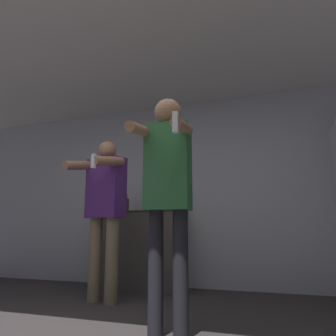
{
  "coord_description": "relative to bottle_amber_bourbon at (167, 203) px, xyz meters",
  "views": [
    {
      "loc": [
        1.37,
        -1.58,
        0.72
      ],
      "look_at": [
        0.57,
        0.74,
        1.2
      ],
      "focal_mm": 35.0,
      "sensor_mm": 36.0,
      "label": 1
    }
  ],
  "objects": [
    {
      "name": "bottle_amber_bourbon",
      "position": [
        0.0,
        0.0,
        0.0
      ],
      "size": [
        0.09,
        0.09,
        0.27
      ],
      "color": "black",
      "rests_on": "counter"
    },
    {
      "name": "wall_back",
      "position": [
        0.04,
        0.36,
        0.19
      ],
      "size": [
        7.0,
        0.06,
        2.55
      ],
      "color": "#B2B7BC",
      "rests_on": "ground_plane"
    },
    {
      "name": "bottle_clear_vodka",
      "position": [
        -0.22,
        0.0,
        -0.0
      ],
      "size": [
        0.08,
        0.08,
        0.27
      ],
      "color": "black",
      "rests_on": "counter"
    },
    {
      "name": "counter",
      "position": [
        -0.37,
        0.05,
        -0.59
      ],
      "size": [
        1.14,
        0.6,
        0.99
      ],
      "color": "#47423D",
      "rests_on": "ground_plane"
    },
    {
      "name": "person_man_side",
      "position": [
        -0.41,
        -0.88,
        -0.07
      ],
      "size": [
        0.59,
        0.61,
        1.72
      ],
      "color": "#75664C",
      "rests_on": "ground_plane"
    },
    {
      "name": "bottle_dark_rum",
      "position": [
        -0.59,
        0.0,
        0.0
      ],
      "size": [
        0.08,
        0.08,
        0.26
      ],
      "color": "#563314",
      "rests_on": "counter"
    },
    {
      "name": "person_woman_foreground",
      "position": [
        0.6,
        -1.71,
        -0.01
      ],
      "size": [
        0.43,
        0.54,
        1.76
      ],
      "color": "black",
      "rests_on": "ground_plane"
    },
    {
      "name": "ceiling_slab",
      "position": [
        0.04,
        -1.05,
        1.49
      ],
      "size": [
        7.0,
        3.28,
        0.05
      ],
      "color": "silver",
      "rests_on": "wall_back"
    }
  ]
}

